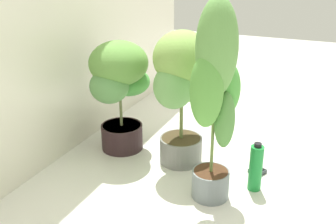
{
  "coord_description": "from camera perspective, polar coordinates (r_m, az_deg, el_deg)",
  "views": [
    {
      "loc": [
        -2.03,
        -0.65,
        1.22
      ],
      "look_at": [
        -0.1,
        0.18,
        0.36
      ],
      "focal_mm": 42.58,
      "sensor_mm": 36.0,
      "label": 1
    }
  ],
  "objects": [
    {
      "name": "ground_plane",
      "position": [
        2.45,
        4.8,
        -7.56
      ],
      "size": [
        8.0,
        8.0,
        0.0
      ],
      "primitive_type": "plane",
      "color": "silver",
      "rests_on": "ground"
    },
    {
      "name": "potted_plant_center",
      "position": [
        2.29,
        1.95,
        4.09
      ],
      "size": [
        0.46,
        0.46,
        0.81
      ],
      "color": "slate",
      "rests_on": "ground"
    },
    {
      "name": "potted_plant_front_left",
      "position": [
        1.91,
        6.85,
        3.12
      ],
      "size": [
        0.33,
        0.24,
        1.03
      ],
      "color": "slate",
      "rests_on": "ground"
    },
    {
      "name": "potted_plant_back_center",
      "position": [
        2.49,
        -6.95,
        4.11
      ],
      "size": [
        0.52,
        0.45,
        0.71
      ],
      "color": "#311F22",
      "rests_on": "ground"
    },
    {
      "name": "hygrometer_box",
      "position": [
        2.42,
        12.66,
        -8.25
      ],
      "size": [
        0.11,
        0.11,
        0.03
      ],
      "rotation": [
        0.0,
        0.0,
        2.68
      ],
      "color": "#2B3536",
      "rests_on": "ground"
    },
    {
      "name": "nutrient_bottle",
      "position": [
        2.21,
        12.45,
        -7.78
      ],
      "size": [
        0.07,
        0.07,
        0.28
      ],
      "color": "#1C8A36",
      "rests_on": "ground"
    }
  ]
}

